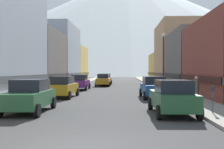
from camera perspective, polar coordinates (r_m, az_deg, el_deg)
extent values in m
cube|color=gray|center=(43.35, -7.66, -2.07)|extent=(2.50, 100.00, 0.15)
cube|color=gray|center=(42.98, 9.00, -2.10)|extent=(2.50, 100.00, 0.15)
cube|color=#66605B|center=(38.80, -15.92, 3.15)|extent=(6.74, 10.74, 7.71)
cube|color=#2D2B29|center=(38.77, -15.91, -0.18)|extent=(7.04, 10.74, 0.50)
cube|color=#99A5B2|center=(51.22, -13.27, 4.13)|extent=(9.96, 12.98, 10.45)
cube|color=#444A50|center=(51.14, -13.26, 0.07)|extent=(10.26, 12.98, 0.50)
cube|color=#D8B259|center=(63.38, -9.37, 2.26)|extent=(8.17, 12.26, 7.71)
cube|color=brown|center=(63.37, -9.37, 0.22)|extent=(8.47, 12.26, 0.50)
cube|color=#66605B|center=(37.03, 19.68, 2.91)|extent=(9.58, 11.35, 7.27)
cube|color=#2D2B29|center=(37.01, 19.66, -0.24)|extent=(9.88, 11.35, 0.50)
cube|color=tan|center=(49.72, 15.25, 4.26)|extent=(9.70, 13.58, 10.52)
cube|color=brown|center=(49.63, 15.24, 0.04)|extent=(10.00, 13.58, 0.50)
cube|color=#D8B259|center=(62.24, 12.45, 1.49)|extent=(9.39, 12.19, 6.01)
cube|color=brown|center=(62.24, 12.45, 0.20)|extent=(9.69, 12.19, 0.50)
cube|color=#265933|center=(15.43, -16.91, -4.86)|extent=(1.93, 4.44, 0.80)
cube|color=#1E232D|center=(15.61, -16.64, -2.14)|extent=(1.64, 2.23, 0.64)
cylinder|color=black|center=(13.64, -15.38, -7.29)|extent=(0.23, 0.68, 0.68)
cylinder|color=black|center=(16.80, -12.15, -5.75)|extent=(0.23, 0.68, 0.68)
cylinder|color=black|center=(17.32, -18.11, -5.57)|extent=(0.23, 0.68, 0.68)
cube|color=#B28419|center=(23.28, -10.25, -2.93)|extent=(1.95, 4.45, 0.80)
cube|color=#1E232D|center=(23.00, -10.41, -1.18)|extent=(1.66, 2.24, 0.64)
cylinder|color=black|center=(25.14, -11.37, -3.57)|extent=(0.24, 0.69, 0.68)
cylinder|color=black|center=(24.72, -7.25, -3.63)|extent=(0.24, 0.69, 0.68)
cylinder|color=black|center=(21.98, -13.63, -4.20)|extent=(0.24, 0.69, 0.68)
cylinder|color=black|center=(21.50, -8.93, -4.30)|extent=(0.24, 0.69, 0.68)
cube|color=#591E72|center=(32.26, -6.71, -1.88)|extent=(1.87, 4.41, 0.80)
cube|color=#1E232D|center=(31.99, -6.78, -0.61)|extent=(1.62, 2.21, 0.64)
cylinder|color=black|center=(34.06, -7.82, -2.41)|extent=(0.22, 0.68, 0.68)
cylinder|color=black|center=(33.79, -4.74, -2.43)|extent=(0.22, 0.68, 0.68)
cylinder|color=black|center=(30.81, -8.86, -2.75)|extent=(0.22, 0.68, 0.68)
cylinder|color=black|center=(30.52, -5.46, -2.78)|extent=(0.22, 0.68, 0.68)
cube|color=#265933|center=(14.46, 12.46, -5.22)|extent=(1.93, 4.44, 0.80)
cube|color=#1E232D|center=(14.16, 12.67, -2.43)|extent=(1.64, 2.23, 0.64)
cylinder|color=black|center=(15.98, 8.04, -6.08)|extent=(0.23, 0.68, 0.68)
cylinder|color=black|center=(16.30, 14.51, -5.96)|extent=(0.23, 0.68, 0.68)
cylinder|color=black|center=(12.74, 9.82, -7.84)|extent=(0.23, 0.68, 0.68)
cylinder|color=black|center=(13.14, 17.85, -7.61)|extent=(0.23, 0.68, 0.68)
cube|color=#19478C|center=(22.66, 8.76, -3.03)|extent=(1.98, 4.46, 0.80)
cube|color=#1E232D|center=(22.87, 8.67, -1.18)|extent=(1.67, 2.25, 0.64)
cylinder|color=black|center=(21.23, 11.87, -4.38)|extent=(0.24, 0.69, 0.68)
cylinder|color=black|center=(20.94, 6.91, -4.44)|extent=(0.24, 0.69, 0.68)
cylinder|color=black|center=(24.46, 10.34, -3.69)|extent=(0.24, 0.69, 0.68)
cylinder|color=black|center=(24.21, 6.03, -3.72)|extent=(0.24, 0.69, 0.68)
cube|color=#9E1111|center=(43.61, -1.43, -1.17)|extent=(1.84, 4.40, 0.80)
cube|color=#1E232D|center=(43.84, -1.41, -0.22)|extent=(1.60, 2.20, 0.64)
cylinder|color=black|center=(41.93, -0.33, -1.80)|extent=(0.22, 0.68, 0.68)
cylinder|color=black|center=(42.06, -2.83, -1.79)|extent=(0.22, 0.68, 0.68)
cylinder|color=black|center=(45.22, -0.13, -1.61)|extent=(0.22, 0.68, 0.68)
cylinder|color=black|center=(45.34, -2.46, -1.60)|extent=(0.22, 0.68, 0.68)
cube|color=#B28419|center=(39.41, -1.84, -1.38)|extent=(1.84, 4.40, 0.80)
cube|color=#1E232D|center=(39.63, -1.81, -0.33)|extent=(1.60, 2.20, 0.64)
cylinder|color=black|center=(37.72, -0.63, -2.09)|extent=(0.22, 0.68, 0.68)
cylinder|color=black|center=(37.86, -3.41, -2.08)|extent=(0.22, 0.68, 0.68)
cylinder|color=black|center=(41.01, -0.39, -1.86)|extent=(0.22, 0.68, 0.68)
cylinder|color=black|center=(41.14, -2.95, -1.85)|extent=(0.22, 0.68, 0.68)
cylinder|color=#595960|center=(14.60, 20.29, -5.45)|extent=(0.06, 0.06, 1.05)
cube|color=#33383F|center=(14.55, 20.31, -2.84)|extent=(0.14, 0.10, 0.28)
cylinder|color=#4C4C51|center=(25.82, -16.37, -3.46)|extent=(0.53, 0.53, 0.39)
sphere|color=#368430|center=(25.79, -16.38, -2.51)|extent=(0.58, 0.58, 0.58)
cylinder|color=#4C4C51|center=(25.44, 15.39, -3.58)|extent=(0.43, 0.43, 0.33)
sphere|color=#1D6220|center=(25.41, 15.39, -2.66)|extent=(0.61, 0.61, 0.61)
cylinder|color=gray|center=(28.72, -14.42, -2.99)|extent=(0.42, 0.42, 0.42)
sphere|color=#2B6B26|center=(28.69, -14.42, -2.18)|extent=(0.49, 0.49, 0.49)
cylinder|color=brown|center=(19.43, 17.22, -3.26)|extent=(0.36, 0.36, 1.47)
sphere|color=tan|center=(19.39, 17.23, -0.75)|extent=(0.23, 0.23, 0.23)
cylinder|color=black|center=(28.18, 10.67, 2.12)|extent=(0.12, 0.12, 5.50)
sphere|color=white|center=(28.40, 10.69, 8.04)|extent=(0.36, 0.36, 0.36)
cone|color=silver|center=(271.43, 3.06, 10.38)|extent=(347.91, 347.91, 94.68)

